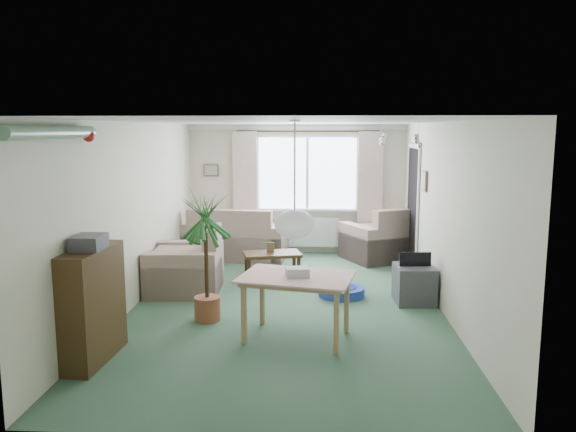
# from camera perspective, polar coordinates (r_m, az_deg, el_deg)

# --- Properties ---
(ground) EXTENTS (6.50, 6.50, 0.00)m
(ground) POSITION_cam_1_polar(r_m,az_deg,el_deg) (7.53, -0.13, -9.03)
(ground) COLOR #33553E
(window) EXTENTS (1.80, 0.03, 1.30)m
(window) POSITION_cam_1_polar(r_m,az_deg,el_deg) (10.42, 1.98, 4.36)
(window) COLOR white
(curtain_rod) EXTENTS (2.60, 0.03, 0.03)m
(curtain_rod) POSITION_cam_1_polar(r_m,az_deg,el_deg) (10.31, 2.00, 8.59)
(curtain_rod) COLOR black
(curtain_left) EXTENTS (0.45, 0.08, 2.00)m
(curtain_left) POSITION_cam_1_polar(r_m,az_deg,el_deg) (10.43, -4.37, 3.07)
(curtain_left) COLOR beige
(curtain_right) EXTENTS (0.45, 0.08, 2.00)m
(curtain_right) POSITION_cam_1_polar(r_m,az_deg,el_deg) (10.38, 8.33, 2.98)
(curtain_right) COLOR beige
(radiator) EXTENTS (1.20, 0.10, 0.55)m
(radiator) POSITION_cam_1_polar(r_m,az_deg,el_deg) (10.53, 1.95, -1.64)
(radiator) COLOR white
(doorway) EXTENTS (0.03, 0.95, 2.00)m
(doorway) POSITION_cam_1_polar(r_m,az_deg,el_deg) (9.58, 12.57, 0.75)
(doorway) COLOR black
(pendant_lamp) EXTENTS (0.36, 0.36, 0.36)m
(pendant_lamp) POSITION_cam_1_polar(r_m,az_deg,el_deg) (4.93, 0.67, -0.85)
(pendant_lamp) COLOR white
(tinsel_garland) EXTENTS (1.60, 1.60, 0.12)m
(tinsel_garland) POSITION_cam_1_polar(r_m,az_deg,el_deg) (5.39, -22.69, 7.84)
(tinsel_garland) COLOR #196626
(bauble_cluster_a) EXTENTS (0.20, 0.20, 0.20)m
(bauble_cluster_a) POSITION_cam_1_polar(r_m,az_deg,el_deg) (8.11, 9.54, 8.07)
(bauble_cluster_a) COLOR silver
(bauble_cluster_b) EXTENTS (0.20, 0.20, 0.20)m
(bauble_cluster_b) POSITION_cam_1_polar(r_m,az_deg,el_deg) (6.96, 13.11, 7.86)
(bauble_cluster_b) COLOR silver
(wall_picture_back) EXTENTS (0.28, 0.03, 0.22)m
(wall_picture_back) POSITION_cam_1_polar(r_m,az_deg,el_deg) (10.61, -7.82, 4.63)
(wall_picture_back) COLOR brown
(wall_picture_right) EXTENTS (0.03, 0.24, 0.30)m
(wall_picture_right) POSITION_cam_1_polar(r_m,az_deg,el_deg) (8.54, 13.75, 3.47)
(wall_picture_right) COLOR brown
(sofa) EXTENTS (1.93, 1.13, 0.93)m
(sofa) POSITION_cam_1_polar(r_m,az_deg,el_deg) (10.19, -5.43, -1.65)
(sofa) COLOR beige
(sofa) RESTS_ON ground
(armchair_corner) EXTENTS (1.40, 1.38, 0.95)m
(armchair_corner) POSITION_cam_1_polar(r_m,az_deg,el_deg) (10.11, 9.14, -1.75)
(armchair_corner) COLOR beige
(armchair_corner) RESTS_ON ground
(armchair_left) EXTENTS (1.06, 1.11, 0.95)m
(armchair_left) POSITION_cam_1_polar(r_m,az_deg,el_deg) (8.18, -10.46, -4.29)
(armchair_left) COLOR tan
(armchair_left) RESTS_ON ground
(coffee_table) EXTENTS (0.96, 0.68, 0.39)m
(coffee_table) POSITION_cam_1_polar(r_m,az_deg,el_deg) (8.86, -1.62, -4.97)
(coffee_table) COLOR black
(coffee_table) RESTS_ON ground
(photo_frame) EXTENTS (0.12, 0.03, 0.16)m
(photo_frame) POSITION_cam_1_polar(r_m,az_deg,el_deg) (8.82, -1.79, -3.20)
(photo_frame) COLOR brown
(photo_frame) RESTS_ON coffee_table
(bookshelf) EXTENTS (0.36, 0.95, 1.15)m
(bookshelf) POSITION_cam_1_polar(r_m,az_deg,el_deg) (5.99, -19.29, -8.53)
(bookshelf) COLOR black
(bookshelf) RESTS_ON ground
(hifi_box) EXTENTS (0.29, 0.35, 0.14)m
(hifi_box) POSITION_cam_1_polar(r_m,az_deg,el_deg) (5.80, -19.58, -2.53)
(hifi_box) COLOR #403F45
(hifi_box) RESTS_ON bookshelf
(houseplant) EXTENTS (0.88, 0.88, 1.58)m
(houseplant) POSITION_cam_1_polar(r_m,az_deg,el_deg) (6.82, -8.31, -4.13)
(houseplant) COLOR #1E582F
(houseplant) RESTS_ON ground
(dining_table) EXTENTS (1.24, 0.96, 0.70)m
(dining_table) POSITION_cam_1_polar(r_m,az_deg,el_deg) (6.30, 0.89, -9.32)
(dining_table) COLOR tan
(dining_table) RESTS_ON ground
(gift_box) EXTENTS (0.28, 0.22, 0.12)m
(gift_box) POSITION_cam_1_polar(r_m,az_deg,el_deg) (6.15, 0.96, -5.81)
(gift_box) COLOR silver
(gift_box) RESTS_ON dining_table
(tv_cube) EXTENTS (0.53, 0.58, 0.50)m
(tv_cube) POSITION_cam_1_polar(r_m,az_deg,el_deg) (7.76, 12.69, -6.78)
(tv_cube) COLOR #333338
(tv_cube) RESTS_ON ground
(pet_bed) EXTENTS (0.68, 0.68, 0.13)m
(pet_bed) POSITION_cam_1_polar(r_m,az_deg,el_deg) (7.95, 5.45, -7.62)
(pet_bed) COLOR navy
(pet_bed) RESTS_ON ground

